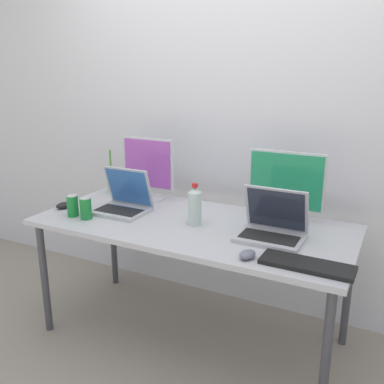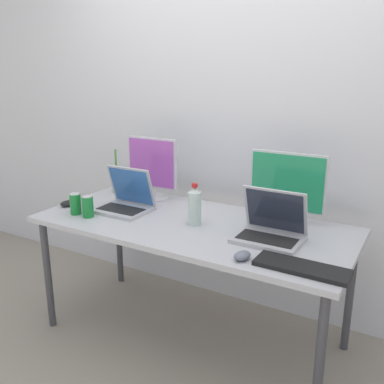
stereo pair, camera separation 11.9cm
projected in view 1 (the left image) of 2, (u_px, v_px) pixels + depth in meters
name	position (u px, v px, depth m)	size (l,w,h in m)	color
ground_plane	(192.00, 336.00, 2.62)	(16.00, 16.00, 0.00)	gray
wall_back	(233.00, 113.00, 2.76)	(7.00, 0.08, 2.60)	silver
work_desk	(192.00, 232.00, 2.43)	(1.78, 0.80, 0.74)	#424247
monitor_left	(148.00, 169.00, 2.79)	(0.37, 0.21, 0.41)	silver
monitor_center	(286.00, 186.00, 2.39)	(0.43, 0.20, 0.40)	silver
laptop_silver	(124.00, 202.00, 2.59)	(0.31, 0.26, 0.26)	#B7B7BC
laptop_secondary	(272.00, 227.00, 2.18)	(0.33, 0.26, 0.26)	#B7B7BC
keyboard_main	(307.00, 265.00, 1.87)	(0.41, 0.14, 0.02)	black
mouse_by_keyboard	(247.00, 254.00, 1.96)	(0.06, 0.09, 0.04)	slate
mouse_by_laptop	(64.00, 205.00, 2.65)	(0.06, 0.10, 0.04)	black
water_bottle	(195.00, 206.00, 2.36)	(0.08, 0.08, 0.24)	silver
soda_can_near_keyboard	(73.00, 206.00, 2.50)	(0.07, 0.07, 0.13)	#197F33
soda_can_by_laptop	(86.00, 208.00, 2.46)	(0.07, 0.07, 0.13)	#197F33
bamboo_vase	(112.00, 185.00, 2.95)	(0.07, 0.07, 0.31)	#B2D1B7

